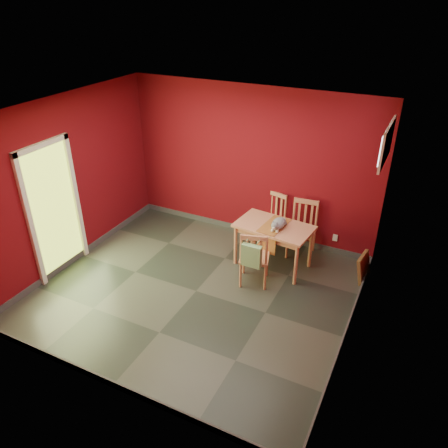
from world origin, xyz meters
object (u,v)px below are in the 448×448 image
at_px(chair_near, 254,257).
at_px(cat, 279,222).
at_px(chair_far_right, 302,228).
at_px(dining_table, 274,231).
at_px(picture_frame, 364,267).
at_px(chair_far_left, 271,218).
at_px(tote_bag, 251,256).

xyz_separation_m(chair_near, cat, (0.16, 0.56, 0.37)).
xyz_separation_m(chair_far_right, cat, (-0.23, -0.59, 0.35)).
relative_size(chair_near, cat, 2.26).
distance_m(dining_table, picture_frame, 1.50).
height_order(dining_table, chair_near, chair_near).
bearing_deg(cat, chair_far_right, 52.06).
relative_size(dining_table, chair_far_left, 1.35).
bearing_deg(picture_frame, chair_far_right, 164.95).
distance_m(chair_far_right, chair_near, 1.22).
bearing_deg(picture_frame, tote_bag, -143.61).
bearing_deg(chair_far_right, chair_far_left, 169.66).
height_order(tote_bag, picture_frame, tote_bag).
height_order(tote_bag, cat, cat).
bearing_deg(picture_frame, chair_far_left, 166.59).
bearing_deg(picture_frame, chair_near, -150.21).
relative_size(chair_far_right, picture_frame, 2.17).
height_order(chair_far_left, tote_bag, chair_far_left).
height_order(dining_table, cat, cat).
distance_m(dining_table, tote_bag, 0.81).
distance_m(chair_near, cat, 0.69).
height_order(dining_table, picture_frame, dining_table).
height_order(dining_table, chair_far_left, chair_far_left).
xyz_separation_m(tote_bag, cat, (0.12, 0.78, 0.21)).
xyz_separation_m(chair_far_left, cat, (0.37, -0.70, 0.37)).
bearing_deg(tote_bag, picture_frame, 36.39).
bearing_deg(chair_near, cat, 73.80).
relative_size(dining_table, chair_far_right, 1.31).
bearing_deg(picture_frame, dining_table, -169.42).
bearing_deg(chair_far_left, dining_table, -66.40).
relative_size(chair_far_left, tote_bag, 2.23).
xyz_separation_m(chair_near, tote_bag, (0.04, -0.22, 0.16)).
relative_size(chair_far_right, chair_near, 1.03).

